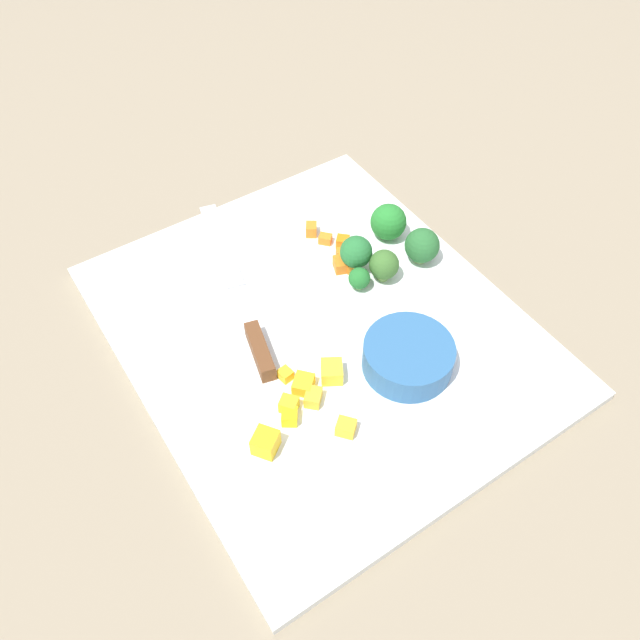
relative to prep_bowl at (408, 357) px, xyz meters
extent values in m
plane|color=gray|center=(-0.09, -0.04, -0.03)|extent=(4.00, 4.00, 0.00)
cube|color=white|center=(-0.09, -0.04, -0.02)|extent=(0.46, 0.39, 0.01)
cylinder|color=#2C5F91|center=(0.00, 0.00, 0.00)|extent=(0.09, 0.09, 0.03)
cube|color=silver|center=(-0.26, -0.07, -0.01)|extent=(0.14, 0.05, 0.00)
cube|color=brown|center=(-0.09, -0.12, -0.01)|extent=(0.07, 0.03, 0.02)
cube|color=orange|center=(-0.14, 0.03, -0.01)|extent=(0.02, 0.02, 0.01)
cube|color=orange|center=(-0.20, 0.03, -0.01)|extent=(0.02, 0.02, 0.01)
cube|color=orange|center=(-0.15, 0.02, -0.01)|extent=(0.02, 0.02, 0.01)
cube|color=orange|center=(-0.18, 0.05, -0.01)|extent=(0.02, 0.02, 0.01)
cube|color=orange|center=(-0.22, 0.03, -0.01)|extent=(0.02, 0.02, 0.01)
cube|color=orange|center=(-0.16, 0.03, -0.01)|extent=(0.02, 0.02, 0.01)
cube|color=yellow|center=(-0.06, -0.11, -0.01)|extent=(0.01, 0.01, 0.01)
cube|color=yellow|center=(-0.01, -0.13, -0.01)|extent=(0.02, 0.02, 0.01)
cube|color=yellow|center=(-0.03, -0.10, -0.01)|extent=(0.03, 0.03, 0.01)
cube|color=gold|center=(-0.02, -0.10, -0.01)|extent=(0.02, 0.02, 0.01)
cube|color=yellow|center=(0.03, -0.09, -0.01)|extent=(0.02, 0.02, 0.01)
cube|color=yellow|center=(-0.03, -0.07, -0.01)|extent=(0.03, 0.03, 0.02)
cube|color=yellow|center=(0.00, -0.17, 0.00)|extent=(0.03, 0.03, 0.02)
cube|color=yellow|center=(-0.02, -0.13, -0.01)|extent=(0.02, 0.02, 0.01)
cylinder|color=#86B256|center=(-0.11, 0.05, -0.01)|extent=(0.01, 0.01, 0.01)
sphere|color=#39682A|center=(-0.11, 0.05, 0.01)|extent=(0.03, 0.03, 0.03)
cylinder|color=#8DC05C|center=(-0.14, 0.04, -0.01)|extent=(0.01, 0.01, 0.02)
sphere|color=#246D33|center=(-0.14, 0.04, 0.01)|extent=(0.04, 0.04, 0.04)
cylinder|color=#94B264|center=(-0.16, 0.10, -0.01)|extent=(0.02, 0.02, 0.01)
sphere|color=#257C2D|center=(-0.16, 0.10, 0.01)|extent=(0.04, 0.04, 0.04)
cylinder|color=#8EB669|center=(-0.11, 0.11, -0.01)|extent=(0.01, 0.01, 0.01)
sphere|color=#27652F|center=(-0.11, 0.11, 0.01)|extent=(0.04, 0.04, 0.04)
cylinder|color=#86BF68|center=(-0.11, 0.02, -0.01)|extent=(0.01, 0.01, 0.01)
sphere|color=#226F2B|center=(-0.11, 0.02, 0.00)|extent=(0.02, 0.02, 0.02)
camera|label=1|loc=(0.26, -0.28, 0.52)|focal=35.76mm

